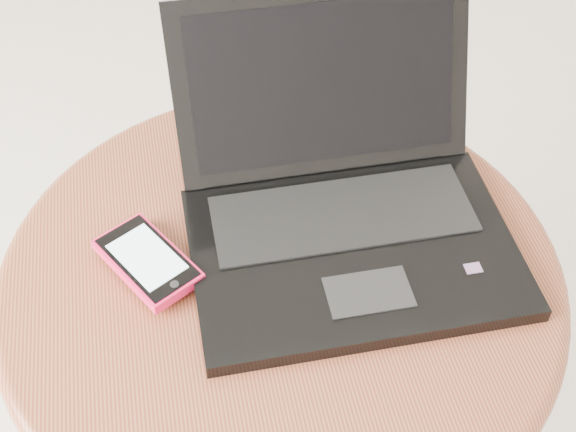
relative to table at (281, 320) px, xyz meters
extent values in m
cylinder|color=#583317|center=(0.00, 0.00, -0.14)|extent=(0.10, 0.10, 0.44)
cylinder|color=maroon|center=(0.00, 0.00, 0.09)|extent=(0.61, 0.61, 0.03)
torus|color=maroon|center=(0.00, 0.00, 0.09)|extent=(0.64, 0.64, 0.03)
cube|color=black|center=(0.08, -0.01, 0.12)|extent=(0.36, 0.25, 0.02)
cube|color=black|center=(0.08, 0.04, 0.13)|extent=(0.30, 0.11, 0.00)
cube|color=black|center=(0.08, -0.07, 0.13)|extent=(0.09, 0.06, 0.00)
cube|color=red|center=(0.20, -0.06, 0.13)|extent=(0.02, 0.01, 0.00)
cube|color=black|center=(0.08, 0.16, 0.23)|extent=(0.35, 0.09, 0.21)
cube|color=black|center=(0.08, 0.15, 0.23)|extent=(0.31, 0.07, 0.17)
cube|color=black|center=(-0.14, 0.03, 0.11)|extent=(0.10, 0.11, 0.01)
cube|color=#A82350|center=(-0.17, 0.07, 0.12)|extent=(0.05, 0.03, 0.00)
cube|color=#F91A4F|center=(-0.14, 0.02, 0.12)|extent=(0.12, 0.14, 0.01)
cube|color=black|center=(-0.14, 0.02, 0.13)|extent=(0.11, 0.13, 0.00)
cube|color=silver|center=(-0.14, 0.02, 0.13)|extent=(0.09, 0.10, 0.00)
cylinder|color=black|center=(-0.12, -0.02, 0.13)|extent=(0.01, 0.01, 0.00)
camera|label=1|loc=(-0.10, -0.54, 0.77)|focal=47.84mm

